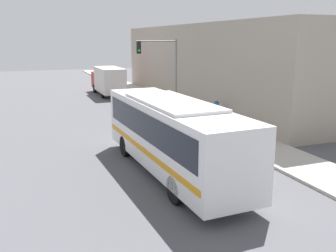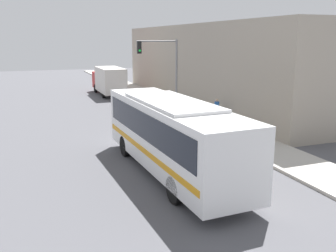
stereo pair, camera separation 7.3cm
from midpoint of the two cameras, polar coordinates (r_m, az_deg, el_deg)
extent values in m
plane|color=#515156|center=(17.16, 0.34, -6.77)|extent=(120.00, 120.00, 0.00)
cube|color=#B7B2A8|center=(37.41, -2.48, 4.27)|extent=(2.87, 70.00, 0.14)
cube|color=#9E9384|center=(35.72, 6.06, 9.38)|extent=(6.00, 31.40, 7.07)
cube|color=white|center=(16.29, 0.42, -1.24)|extent=(2.95, 10.65, 2.72)
cube|color=black|center=(16.17, 0.42, 0.44)|extent=(2.96, 9.81, 1.14)
cube|color=orange|center=(16.45, 0.41, -3.26)|extent=(2.98, 10.23, 0.24)
cube|color=silver|center=(16.00, 0.42, 3.66)|extent=(2.57, 5.90, 0.16)
cylinder|color=black|center=(19.96, -0.42, -2.33)|extent=(0.32, 1.05, 1.04)
cylinder|color=black|center=(19.22, -6.66, -3.04)|extent=(0.32, 1.05, 1.04)
cylinder|color=black|center=(14.76, 9.12, -8.20)|extent=(0.32, 1.05, 1.04)
cylinder|color=black|center=(13.74, 0.99, -9.68)|extent=(0.32, 1.05, 1.04)
cube|color=silver|center=(39.43, -8.94, 6.96)|extent=(2.25, 5.42, 2.49)
cube|color=#B21919|center=(43.13, -10.02, 6.95)|extent=(2.13, 2.11, 1.76)
cylinder|color=black|center=(42.69, -11.16, 5.65)|extent=(0.25, 0.90, 0.90)
cylinder|color=black|center=(38.40, -9.97, 4.89)|extent=(0.25, 0.90, 0.90)
cylinder|color=#999999|center=(21.10, 11.13, -1.92)|extent=(0.28, 0.28, 0.62)
sphere|color=#999999|center=(21.01, 11.18, -0.88)|extent=(0.26, 0.26, 0.26)
cylinder|color=#999999|center=(20.97, 11.36, -1.94)|extent=(0.12, 0.17, 0.12)
cylinder|color=slate|center=(29.52, 1.15, 7.58)|extent=(0.16, 0.16, 5.68)
cylinder|color=slate|center=(28.81, -1.85, 12.80)|extent=(3.20, 0.11, 0.11)
cube|color=black|center=(28.38, -4.56, 11.85)|extent=(0.30, 0.24, 0.90)
sphere|color=#19D83F|center=(28.25, -4.47, 11.39)|extent=(0.18, 0.18, 0.18)
cylinder|color=slate|center=(26.07, 4.28, 1.59)|extent=(0.06, 0.06, 1.00)
cylinder|color=#4C4C51|center=(25.95, 4.30, 2.92)|extent=(0.14, 0.14, 0.22)
cylinder|color=#23283D|center=(26.46, 7.27, 1.46)|extent=(0.28, 0.28, 0.78)
cylinder|color=#2659A5|center=(26.33, 7.31, 2.99)|extent=(0.34, 0.34, 0.65)
sphere|color=tan|center=(26.25, 7.34, 3.92)|extent=(0.21, 0.21, 0.21)
camera|label=1|loc=(0.04, -90.11, -0.03)|focal=40.00mm
camera|label=2|loc=(0.04, 89.89, 0.03)|focal=40.00mm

